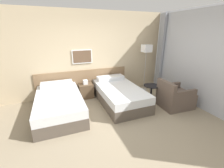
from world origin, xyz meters
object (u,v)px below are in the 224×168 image
(bed_near_door, at_px, (59,104))
(side_table, at_px, (151,90))
(nightstand, at_px, (86,90))
(armchair, at_px, (175,98))
(floor_lamp, at_px, (146,51))
(bed_near_window, at_px, (119,94))

(bed_near_door, distance_m, side_table, 2.68)
(bed_near_door, bearing_deg, side_table, -6.63)
(bed_near_door, bearing_deg, nightstand, 40.77)
(nightstand, distance_m, side_table, 2.08)
(nightstand, distance_m, armchair, 2.73)
(bed_near_door, height_order, side_table, bed_near_door)
(nightstand, distance_m, floor_lamp, 2.47)
(nightstand, bearing_deg, armchair, -35.41)
(side_table, xyz_separation_m, armchair, (0.43, -0.53, -0.10))
(bed_near_window, relative_size, nightstand, 3.36)
(side_table, relative_size, armchair, 0.60)
(nightstand, height_order, armchair, armchair)
(side_table, bearing_deg, bed_near_door, 173.37)
(floor_lamp, height_order, armchair, floor_lamp)
(nightstand, relative_size, side_table, 1.12)
(nightstand, bearing_deg, bed_near_window, -40.77)
(bed_near_window, xyz_separation_m, side_table, (0.93, -0.31, 0.11))
(bed_near_window, distance_m, nightstand, 1.14)
(nightstand, bearing_deg, side_table, -30.41)
(bed_near_window, height_order, floor_lamp, floor_lamp)
(floor_lamp, bearing_deg, side_table, -111.13)
(bed_near_window, relative_size, armchair, 2.28)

